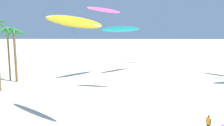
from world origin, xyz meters
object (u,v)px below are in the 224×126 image
(flying_kite_3, at_px, (71,21))
(flying_kite_0, at_px, (105,10))
(palm_tree_2, at_px, (7,34))
(flying_kite_1, at_px, (120,29))
(palm_tree_0, at_px, (14,38))
(person_near_left, at_px, (208,124))

(flying_kite_3, bearing_deg, flying_kite_0, 83.18)
(palm_tree_2, height_order, flying_kite_3, flying_kite_3)
(flying_kite_1, bearing_deg, flying_kite_3, -112.45)
(palm_tree_0, relative_size, palm_tree_2, 0.98)
(flying_kite_0, distance_m, flying_kite_1, 8.70)
(flying_kite_0, bearing_deg, flying_kite_1, -72.19)
(flying_kite_0, relative_size, flying_kite_3, 1.16)
(flying_kite_0, xyz_separation_m, person_near_left, (10.06, -22.41, -10.85))
(palm_tree_2, xyz_separation_m, flying_kite_3, (13.55, -16.88, 1.92))
(flying_kite_1, distance_m, flying_kite_3, 12.67)
(palm_tree_0, bearing_deg, flying_kite_0, 12.76)
(flying_kite_3, bearing_deg, person_near_left, -13.49)
(palm_tree_2, height_order, flying_kite_0, flying_kite_0)
(palm_tree_0, bearing_deg, flying_kite_1, -14.83)
(palm_tree_0, distance_m, flying_kite_3, 20.39)
(flying_kite_0, bearing_deg, palm_tree_0, -167.24)
(palm_tree_0, bearing_deg, person_near_left, -37.95)
(flying_kite_3, distance_m, person_near_left, 15.51)
(flying_kite_1, bearing_deg, palm_tree_2, 164.16)
(flying_kite_3, bearing_deg, palm_tree_0, 126.93)
(palm_tree_0, xyz_separation_m, flying_kite_0, (14.47, 3.28, 4.59))
(flying_kite_1, height_order, flying_kite_3, flying_kite_3)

